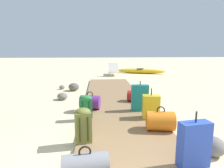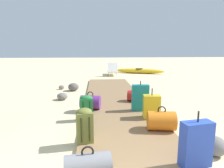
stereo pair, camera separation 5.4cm
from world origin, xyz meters
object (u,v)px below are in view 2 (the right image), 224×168
(lounge_chair, at_px, (112,70))
(kayak, at_px, (139,71))
(duffel_bag_purple, at_px, (90,102))
(duffel_bag_orange, at_px, (161,121))
(suitcase_blue, at_px, (196,144))
(suitcase_yellow, at_px, (152,106))
(suitcase_teal, at_px, (140,98))
(duffel_bag_grey, at_px, (88,165))
(backpack_olive, at_px, (85,124))
(backpack_green, at_px, (86,106))
(duffel_bag_red, at_px, (136,96))

(lounge_chair, xyz_separation_m, kayak, (1.89, 0.84, -0.16))
(duffel_bag_purple, distance_m, duffel_bag_orange, 2.09)
(suitcase_blue, distance_m, suitcase_yellow, 1.95)
(suitcase_teal, bearing_deg, duffel_bag_grey, -115.53)
(suitcase_blue, height_order, duffel_bag_orange, suitcase_blue)
(duffel_bag_purple, distance_m, kayak, 8.48)
(backpack_olive, relative_size, suitcase_teal, 0.78)
(backpack_olive, height_order, backpack_green, backpack_olive)
(duffel_bag_grey, relative_size, suitcase_blue, 0.79)
(duffel_bag_purple, height_order, lounge_chair, lounge_chair)
(duffel_bag_red, relative_size, suitcase_yellow, 0.81)
(suitcase_teal, height_order, suitcase_yellow, suitcase_teal)
(lounge_chair, bearing_deg, suitcase_yellow, -88.01)
(duffel_bag_purple, relative_size, kayak, 0.17)
(kayak, bearing_deg, duffel_bag_red, -103.19)
(suitcase_yellow, bearing_deg, duffel_bag_orange, -90.02)
(duffel_bag_red, xyz_separation_m, duffel_bag_orange, (0.08, -2.15, 0.02))
(backpack_olive, height_order, duffel_bag_orange, backpack_olive)
(duffel_bag_grey, xyz_separation_m, lounge_chair, (1.13, 9.93, 0.09))
(suitcase_blue, relative_size, backpack_green, 1.49)
(backpack_olive, distance_m, duffel_bag_orange, 1.54)
(kayak, bearing_deg, backpack_green, -110.19)
(backpack_olive, height_order, duffel_bag_purple, backpack_olive)
(backpack_green, distance_m, lounge_chair, 7.80)
(duffel_bag_orange, relative_size, suitcase_yellow, 0.84)
(backpack_green, height_order, kayak, backpack_green)
(suitcase_yellow, relative_size, kayak, 0.21)
(suitcase_teal, bearing_deg, suitcase_blue, -85.17)
(duffel_bag_red, bearing_deg, kayak, 76.81)
(suitcase_blue, distance_m, duffel_bag_orange, 1.24)
(duffel_bag_purple, height_order, duffel_bag_orange, duffel_bag_orange)
(duffel_bag_orange, bearing_deg, backpack_olive, -165.74)
(duffel_bag_red, bearing_deg, duffel_bag_orange, -87.84)
(duffel_bag_grey, distance_m, duffel_bag_red, 3.75)
(kayak, bearing_deg, suitcase_yellow, -100.54)
(suitcase_teal, xyz_separation_m, lounge_chair, (-0.13, 7.29, -0.09))
(duffel_bag_purple, distance_m, duffel_bag_red, 1.51)
(suitcase_blue, distance_m, kayak, 10.76)
(suitcase_yellow, bearing_deg, backpack_green, 173.91)
(duffel_bag_red, bearing_deg, suitcase_yellow, -86.77)
(suitcase_blue, xyz_separation_m, suitcase_teal, (-0.21, 2.51, 0.02))
(backpack_olive, height_order, suitcase_yellow, suitcase_yellow)
(duffel_bag_grey, relative_size, suitcase_teal, 0.80)
(backpack_green, xyz_separation_m, kayak, (3.14, 8.54, -0.19))
(suitcase_teal, relative_size, lounge_chair, 0.51)
(backpack_olive, height_order, lounge_chair, lounge_chair)
(suitcase_blue, bearing_deg, duffel_bag_red, 92.53)
(suitcase_teal, distance_m, lounge_chair, 7.30)
(duffel_bag_grey, bearing_deg, suitcase_teal, 64.47)
(duffel_bag_grey, xyz_separation_m, duffel_bag_red, (1.32, 3.51, 0.01))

